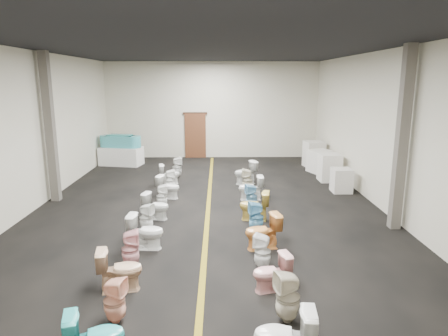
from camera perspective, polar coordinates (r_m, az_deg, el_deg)
The scene contains 38 objects.
floor at distance 11.61m, azimuth -2.29°, elevation -5.95°, with size 16.00×16.00×0.00m, color black.
ceiling at distance 11.04m, azimuth -2.50°, elevation 16.79°, with size 16.00×16.00×0.00m, color black.
wall_back at distance 19.06m, azimuth -1.73°, elevation 8.23°, with size 10.00×10.00×0.00m, color beige.
wall_front at distance 3.34m, azimuth -6.20°, elevation -12.82°, with size 10.00×10.00×0.00m, color beige.
wall_left at distance 12.30m, azimuth -26.44°, elevation 4.56°, with size 16.00×16.00×0.00m, color beige.
wall_right at distance 12.05m, azimuth 22.21°, elevation 4.80°, with size 16.00×16.00×0.00m, color beige.
aisle_stripe at distance 11.61m, azimuth -2.29°, elevation -5.94°, with size 0.12×15.60×0.01m, color olive.
back_door at distance 19.16m, azimuth -4.11°, elevation 4.61°, with size 1.00×0.10×2.10m, color #562D19.
door_frame at distance 19.05m, azimuth -4.16°, elevation 7.81°, with size 1.15×0.08×0.10m, color #331C11.
column_left at distance 13.11m, azimuth -23.59°, elevation 5.23°, with size 0.25×0.25×4.50m, color #59544C.
column_right at distance 10.59m, azimuth 24.07°, elevation 3.69°, with size 0.25×0.25×4.50m, color #59544C.
display_table at distance 18.08m, azimuth -14.47°, elevation 1.66°, with size 1.78×0.89×0.79m, color white.
bathtub at distance 17.97m, azimuth -14.59°, elevation 3.78°, with size 1.83×0.92×0.55m.
appliance_crate_a at distance 13.84m, azimuth 16.43°, elevation -1.70°, with size 0.62×0.62×0.80m, color silver.
appliance_crate_b at distance 15.21m, azimuth 14.83°, elevation 0.08°, with size 0.74×0.74×1.02m, color white.
appliance_crate_c at distance 16.58m, azimuth 13.52°, elevation 0.95°, with size 0.79×0.79×0.90m, color silver.
appliance_crate_d at distance 17.55m, azimuth 12.71°, elevation 1.94°, with size 0.77×0.77×1.10m, color silver.
toilet_left_1 at distance 6.65m, azimuth -15.37°, elevation -17.80°, with size 0.33×0.34×0.74m, color #FFB799.
toilet_left_2 at distance 7.50m, azimuth -14.64°, elevation -13.87°, with size 0.44×0.77×0.79m, color #D5A983.
toilet_left_3 at distance 8.30m, azimuth -13.23°, elevation -11.19°, with size 0.35×0.35×0.77m, color #E6A2A8.
toilet_left_4 at distance 9.08m, azimuth -11.10°, elevation -8.88°, with size 0.44×0.78×0.80m, color white.
toilet_left_5 at distance 10.06m, azimuth -11.03°, elevation -6.99°, with size 0.32×0.33×0.71m, color white.
toilet_left_6 at distance 10.90m, azimuth -9.69°, elevation -5.37°, with size 0.40×0.71×0.72m, color white.
toilet_left_7 at distance 11.82m, azimuth -8.87°, elevation -3.99°, with size 0.31×0.32×0.69m, color white.
toilet_left_8 at distance 12.71m, azimuth -7.94°, elevation -2.69°, with size 0.41×0.72×0.73m, color white.
toilet_left_9 at distance 13.54m, azimuth -7.74°, elevation -1.75°, with size 0.33×0.34×0.73m, color white.
toilet_left_10 at distance 14.44m, azimuth -7.81°, elevation -0.86°, with size 0.41×0.71×0.73m, color white.
toilet_left_11 at distance 15.36m, azimuth -6.76°, elevation 0.10°, with size 0.36×0.36×0.79m, color white.
toilet_right_2 at distance 6.51m, azimuth 9.09°, elevation -17.74°, with size 0.37×0.38×0.83m, color beige.
toilet_right_3 at distance 7.33m, azimuth 6.79°, elevation -14.63°, with size 0.38×0.67×0.69m, color #F4ADAA.
toilet_right_4 at distance 8.06m, azimuth 5.53°, elevation -11.82°, with size 0.33×0.33×0.72m, color white.
toilet_right_5 at distance 8.94m, azimuth 5.54°, elevation -9.04°, with size 0.45×0.78×0.80m, color #DE8D42.
toilet_right_6 at distance 9.83m, azimuth 4.63°, elevation -7.03°, with size 0.35×0.36×0.78m, color #63ADD4.
toilet_right_7 at distance 10.67m, azimuth 4.35°, elevation -5.40°, with size 0.45×0.78×0.80m, color gold.
toilet_right_8 at distance 11.57m, azimuth 3.93°, elevation -4.11°, with size 0.33×0.34×0.74m, color #79B6DA.
toilet_right_9 at distance 12.45m, azimuth 3.85°, elevation -2.84°, with size 0.43×0.76×0.77m, color white.
toilet_right_10 at distance 13.34m, azimuth 3.35°, elevation -1.76°, with size 0.35×0.36×0.78m, color beige.
toilet_right_11 at distance 14.33m, azimuth 3.08°, elevation -0.66°, with size 0.46×0.81×0.82m, color white.
Camera 1 is at (0.31, -11.01, 3.68)m, focal length 32.00 mm.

